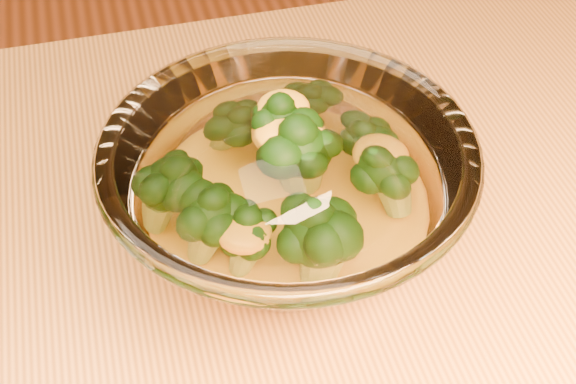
{
  "coord_description": "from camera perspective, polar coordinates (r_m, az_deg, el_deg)",
  "views": [
    {
      "loc": [
        -0.0,
        -0.29,
        1.19
      ],
      "look_at": [
        0.09,
        0.08,
        0.81
      ],
      "focal_mm": 50.0,
      "sensor_mm": 36.0,
      "label": 1
    }
  ],
  "objects": [
    {
      "name": "glass_bowl",
      "position": [
        0.54,
        -0.0,
        -0.4
      ],
      "size": [
        0.25,
        0.25,
        0.11
      ],
      "color": "white",
      "rests_on": "table"
    },
    {
      "name": "cheese_sauce",
      "position": [
        0.56,
        0.0,
        -2.09
      ],
      "size": [
        0.14,
        0.14,
        0.04
      ],
      "primitive_type": "ellipsoid",
      "color": "gold",
      "rests_on": "glass_bowl"
    },
    {
      "name": "broccoli_heap",
      "position": [
        0.53,
        -0.24,
        1.05
      ],
      "size": [
        0.18,
        0.18,
        0.08
      ],
      "color": "black",
      "rests_on": "cheese_sauce"
    }
  ]
}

